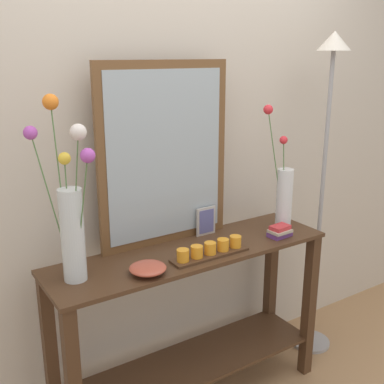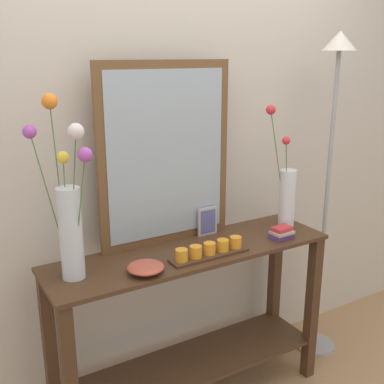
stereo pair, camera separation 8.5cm
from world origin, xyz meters
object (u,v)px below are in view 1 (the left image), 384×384
Objects in this scene: candle_tray at (210,250)px; book_stack at (280,231)px; decorative_bowl at (148,268)px; picture_frame_small at (206,221)px; tall_vase_left at (71,215)px; mirror_leaning at (165,155)px; vase_right at (283,194)px; console_table at (192,312)px; floor_lamp at (326,146)px.

book_stack is at bearing 0.33° from candle_tray.
picture_frame_small is at bearing 27.38° from decorative_bowl.
tall_vase_left is at bearing -170.65° from picture_frame_small.
mirror_leaning is 0.71m from book_stack.
candle_tray is at bearing -171.60° from vase_right.
mirror_leaning is at bearing 152.76° from book_stack.
vase_right is 0.87m from decorative_bowl.
console_table is at bearing 20.64° from decorative_bowl.
decorative_bowl is 0.09× the size of floor_lamp.
vase_right is 1.68× the size of candle_tray.
floor_lamp reaches higher than console_table.
picture_frame_small is 0.38m from book_stack.
vase_right is at bearing -22.41° from picture_frame_small.
floor_lamp reaches higher than picture_frame_small.
mirror_leaning reaches higher than candle_tray.
picture_frame_small reaches higher than book_stack.
candle_tray is 3.12× the size of book_stack.
candle_tray is (0.03, -0.10, 0.36)m from console_table.
mirror_leaning is 0.50m from candle_tray.
picture_frame_small is (0.14, 0.23, 0.05)m from candle_tray.
console_table is at bearing -0.76° from tall_vase_left.
mirror_leaning is 0.96m from floor_lamp.
floor_lamp is (0.87, 0.12, 0.38)m from candle_tray.
vase_right is (0.60, -0.19, -0.24)m from mirror_leaning.
floor_lamp is (0.43, 0.12, 0.38)m from book_stack.
tall_vase_left reaches higher than book_stack.
book_stack is (0.52, -0.27, -0.41)m from mirror_leaning.
floor_lamp is (0.73, -0.11, 0.33)m from picture_frame_small.
tall_vase_left is 6.03× the size of book_stack.
floor_lamp reaches higher than book_stack.
picture_frame_small is (0.22, -0.03, -0.36)m from mirror_leaning.
vase_right reaches higher than book_stack.
console_table is 8.83× the size of decorative_bowl.
candle_tray is (0.08, -0.27, -0.41)m from mirror_leaning.
tall_vase_left reaches higher than decorative_bowl.
vase_right is 4.47× the size of picture_frame_small.
vase_right is (0.55, -0.03, 0.53)m from console_table.
tall_vase_left is 0.78m from picture_frame_small.
floor_lamp is at bearing 0.41° from tall_vase_left.
picture_frame_small is at bearing 9.35° from tall_vase_left.
mirror_leaning is 6.98× the size of book_stack.
mirror_leaning is (-0.05, 0.16, 0.77)m from console_table.
console_table is at bearing -178.84° from floor_lamp.
vase_right reaches higher than console_table.
floor_lamp reaches higher than vase_right.
vase_right reaches higher than decorative_bowl.
mirror_leaning is 0.67m from vase_right.
console_table is 0.46m from picture_frame_small.
picture_frame_small is (0.17, 0.13, 0.41)m from console_table.
floor_lamp is at bearing -8.73° from mirror_leaning.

